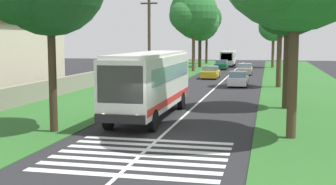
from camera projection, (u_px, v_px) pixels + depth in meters
ground at (159, 138)px, 20.86m from camera, size 160.00×160.00×0.00m
grass_verge_left at (104, 95)px, 37.16m from camera, size 120.00×8.00×0.04m
grass_verge_right at (315, 100)px, 33.66m from camera, size 120.00×8.00×0.04m
centre_line at (204, 97)px, 35.41m from camera, size 110.00×0.16×0.01m
coach_bus at (150, 80)px, 26.19m from camera, size 11.16×2.62×3.73m
zebra_crossing at (140, 155)px, 17.82m from camera, size 5.85×6.80×0.01m
trailing_car_0 at (238, 79)px, 43.99m from camera, size 4.30×1.78×1.43m
trailing_car_1 at (211, 73)px, 52.56m from camera, size 4.30×1.78×1.43m
trailing_car_2 at (245, 69)px, 57.94m from camera, size 4.30×1.78×1.43m
trailing_car_3 at (222, 65)px, 67.96m from camera, size 4.30×1.78×1.43m
trailing_minibus_0 at (228, 57)px, 74.81m from camera, size 6.00×2.14×2.53m
roadside_tree_left_0 at (193, 14)px, 63.39m from camera, size 7.85×6.71×11.46m
roadside_tree_left_1 at (199, 23)px, 72.25m from camera, size 7.58×6.23×10.30m
roadside_tree_left_3 at (206, 19)px, 82.92m from camera, size 6.12×5.43×10.93m
roadside_tree_right_1 at (273, 27)px, 71.29m from camera, size 5.80×4.65×8.77m
roadside_tree_right_2 at (279, 11)px, 41.96m from camera, size 5.18×4.57×9.42m
utility_pole at (149, 43)px, 37.76m from camera, size 0.24×1.40×7.97m
roadside_wall at (88, 80)px, 42.65m from camera, size 70.00×0.40×1.37m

